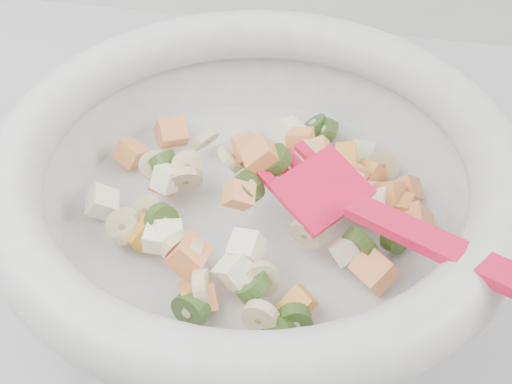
# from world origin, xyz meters

# --- Properties ---
(mixing_bowl) EXTENTS (0.42, 0.38, 0.13)m
(mixing_bowl) POSITION_xyz_m (0.16, 1.40, 0.96)
(mixing_bowl) COLOR silver
(mixing_bowl) RESTS_ON counter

